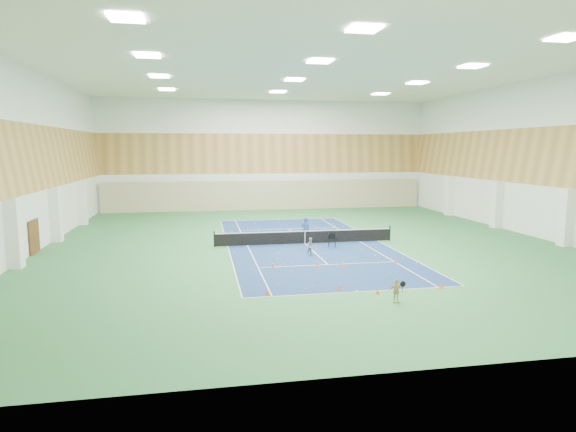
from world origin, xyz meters
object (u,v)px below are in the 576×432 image
Objects in this scene: tennis_net at (305,236)px; child_court at (311,247)px; child_apron at (396,291)px; ball_cart at (332,241)px; coach at (305,229)px.

child_court is (-0.45, -3.85, 0.03)m from tennis_net.
tennis_net is 11.97× the size of child_apron.
ball_cart is at bearing -44.68° from tennis_net.
child_apron is 12.14m from ball_cart.
ball_cart is (1.58, -1.56, -0.09)m from tennis_net.
coach is 1.92× the size of ball_cart.
coach is 1.54× the size of child_court.
coach is at bearing 76.09° from tennis_net.
child_court is 9.96m from child_apron.
child_court is at bearing 97.19° from child_apron.
child_court reaches higher than tennis_net.
child_apron is (1.14, -13.69, -0.02)m from tennis_net.
child_court is at bearing 69.40° from coach.
child_apron is at bearing -91.42° from child_court.
child_apron reaches higher than ball_cart.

